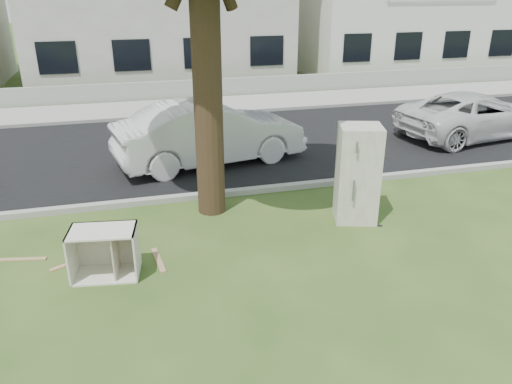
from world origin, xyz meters
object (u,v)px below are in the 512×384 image
object	(u,v)px
car_center	(210,133)
car_right	(475,115)
fridge	(358,174)
cabinet	(105,253)

from	to	relation	value
car_center	car_right	distance (m)	7.87
fridge	car_center	xyz separation A→B (m)	(-2.07, 3.92, -0.14)
fridge	cabinet	world-z (taller)	fridge
fridge	cabinet	distance (m)	4.67
fridge	cabinet	size ratio (longest dim) A/B	1.84
cabinet	car_center	distance (m)	5.40
car_right	car_center	bearing A→B (deg)	83.90
cabinet	car_right	world-z (taller)	car_right
car_right	fridge	bearing A→B (deg)	117.79
car_center	fridge	bearing A→B (deg)	-163.49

